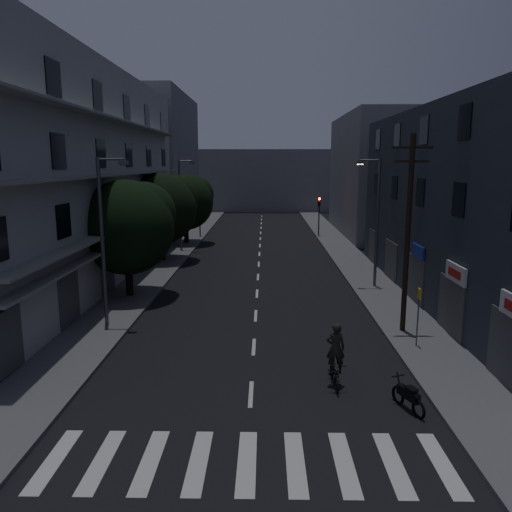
{
  "coord_description": "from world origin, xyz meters",
  "views": [
    {
      "loc": [
        0.46,
        -14.09,
        7.89
      ],
      "look_at": [
        0.0,
        12.0,
        3.0
      ],
      "focal_mm": 35.0,
      "sensor_mm": 36.0,
      "label": 1
    }
  ],
  "objects_px": {
    "bus_stop_sign": "(419,307)",
    "motorcycle": "(408,397)",
    "utility_pole": "(408,231)",
    "cyclist": "(335,365)"
  },
  "relations": [
    {
      "from": "utility_pole",
      "to": "motorcycle",
      "type": "distance_m",
      "value": 8.85
    },
    {
      "from": "utility_pole",
      "to": "motorcycle",
      "type": "relative_size",
      "value": 5.56
    },
    {
      "from": "bus_stop_sign",
      "to": "cyclist",
      "type": "xyz_separation_m",
      "value": [
        -4.0,
        -3.65,
        -1.1
      ]
    },
    {
      "from": "bus_stop_sign",
      "to": "cyclist",
      "type": "height_order",
      "value": "bus_stop_sign"
    },
    {
      "from": "cyclist",
      "to": "utility_pole",
      "type": "bearing_deg",
      "value": 54.1
    },
    {
      "from": "motorcycle",
      "to": "cyclist",
      "type": "height_order",
      "value": "cyclist"
    },
    {
      "from": "bus_stop_sign",
      "to": "motorcycle",
      "type": "bearing_deg",
      "value": -109.12
    },
    {
      "from": "utility_pole",
      "to": "bus_stop_sign",
      "type": "relative_size",
      "value": 3.56
    },
    {
      "from": "bus_stop_sign",
      "to": "cyclist",
      "type": "distance_m",
      "value": 5.53
    },
    {
      "from": "utility_pole",
      "to": "cyclist",
      "type": "relative_size",
      "value": 3.85
    }
  ]
}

